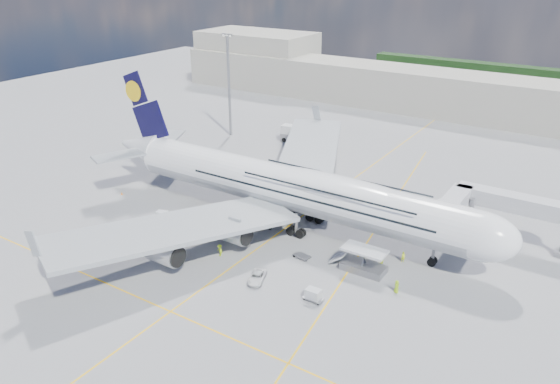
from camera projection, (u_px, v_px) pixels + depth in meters
The scene contains 31 objects.
ground at pixel (258, 248), 86.87m from camera, with size 300.00×300.00×0.00m, color gray.
taxi_line_main at pixel (258, 248), 86.87m from camera, with size 0.25×220.00×0.01m, color yellow.
taxi_line_cross at pixel (171, 312), 71.46m from camera, with size 120.00×0.25×0.01m, color yellow.
taxi_line_diag at pixel (365, 246), 87.62m from camera, with size 0.25×100.00×0.01m, color yellow.
airliner at pixel (293, 188), 91.69m from camera, with size 77.26×79.15×23.71m.
jet_bridge at pixel (489, 205), 85.45m from camera, with size 18.80×12.10×8.50m.
cargo_loader at pixel (363, 263), 80.25m from camera, with size 8.53×3.20×3.67m.
light_mast at pixel (229, 84), 136.11m from camera, with size 3.00×0.70×25.50m.
terminal at pixel (446, 94), 157.64m from camera, with size 180.00×16.00×12.00m, color #B2AD9E.
hangar at pixel (257, 58), 195.05m from camera, with size 40.00×22.00×18.00m, color #B2AD9E.
dolly_row_a at pixel (124, 246), 86.90m from camera, with size 3.65×2.73×0.48m.
dolly_row_b at pixel (162, 215), 95.83m from camera, with size 2.85×1.96×1.64m.
dolly_row_c at pixel (182, 219), 95.95m from camera, with size 2.82×1.85×0.38m.
dolly_back at pixel (172, 225), 93.41m from camera, with size 3.33×2.42×0.44m.
dolly_nose_far at pixel (313, 294), 73.43m from camera, with size 2.75×1.48×1.73m.
dolly_nose_near at pixel (302, 256), 84.02m from camera, with size 2.85×1.83×0.39m.
baggage_tug at pixel (209, 225), 92.46m from camera, with size 3.24×2.11×1.87m.
catering_truck_inner at pixel (301, 180), 108.45m from camera, with size 6.73×3.89×3.77m.
catering_truck_outer at pixel (294, 135), 135.16m from camera, with size 7.14×3.18×4.16m.
service_van at pixel (257, 277), 77.96m from camera, with size 2.02×4.39×1.22m, color silver.
crew_nose at pixel (403, 257), 82.71m from camera, with size 0.62×0.41×1.70m, color #E0FD1A.
crew_loader at pixel (381, 261), 81.28m from camera, with size 0.96×0.75×1.98m, color #D8EC18.
crew_wing at pixel (233, 237), 88.41m from camera, with size 0.99×0.41×1.68m, color #A1F91A.
crew_van at pixel (397, 287), 75.13m from camera, with size 0.93×0.61×1.91m, color #A6DA17.
crew_tug at pixel (220, 250), 84.33m from camera, with size 1.24×0.71×1.92m, color #DAFF1A.
cone_nose at pixel (469, 250), 85.92m from camera, with size 0.40×0.40×0.51m.
cone_wing_left_inner at pixel (297, 187), 108.88m from camera, with size 0.50×0.50×0.64m.
cone_wing_left_outer at pixel (271, 168), 118.73m from camera, with size 0.40×0.40×0.50m.
cone_wing_right_inner at pixel (240, 228), 92.84m from camera, with size 0.45×0.45×0.58m.
cone_wing_right_outer at pixel (171, 248), 86.34m from camera, with size 0.49×0.49×0.62m.
cone_tail at pixel (122, 193), 106.15m from camera, with size 0.42×0.42×0.53m.
Camera 1 is at (44.16, -61.98, 42.98)m, focal length 35.00 mm.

